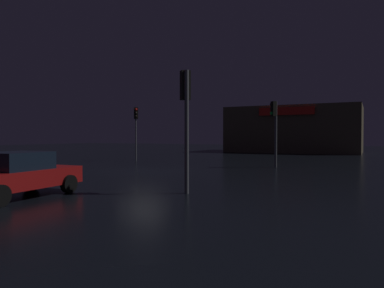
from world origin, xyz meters
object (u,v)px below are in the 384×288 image
traffic_signal_cross_left (136,120)px  store_building (294,130)px  traffic_signal_main (186,107)px  car_near (17,174)px  traffic_signal_opposite (274,122)px

traffic_signal_cross_left → store_building: bearing=69.0°
store_building → traffic_signal_cross_left: (-8.22, -21.40, 0.54)m
traffic_signal_main → car_near: size_ratio=1.01×
store_building → traffic_signal_cross_left: size_ratio=3.57×
store_building → car_near: store_building is taller
traffic_signal_opposite → traffic_signal_cross_left: (-11.30, 0.90, 0.41)m
store_building → car_near: bearing=-92.5°
traffic_signal_main → car_near: (-4.44, -3.19, -2.24)m
traffic_signal_main → traffic_signal_cross_left: traffic_signal_cross_left is taller
traffic_signal_opposite → store_building: bearing=97.9°
traffic_signal_main → car_near: traffic_signal_main is taller
store_building → traffic_signal_main: bearing=-85.2°
store_building → car_near: (-1.60, -36.89, -2.00)m
traffic_signal_opposite → traffic_signal_cross_left: traffic_signal_cross_left is taller
traffic_signal_main → traffic_signal_opposite: 11.40m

